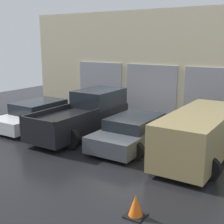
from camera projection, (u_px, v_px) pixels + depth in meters
name	position (u px, v px, depth m)	size (l,w,h in m)	color
ground_plane	(126.00, 130.00, 14.54)	(28.00, 28.00, 0.00)	black
shophouse_building	(158.00, 65.00, 16.62)	(16.58, 0.68, 5.66)	beige
pickup_truck	(85.00, 115.00, 13.90)	(2.40, 5.21, 1.83)	black
sedan_white	(38.00, 115.00, 15.10)	(2.22, 4.40, 1.21)	white
sedan_side	(134.00, 131.00, 12.32)	(2.27, 4.22, 1.17)	#474C51
van_right	(200.00, 134.00, 10.84)	(2.28, 4.95, 1.67)	#9E8956
parking_stripe_far_left	(20.00, 122.00, 15.89)	(0.12, 2.20, 0.01)	gold
parking_stripe_left	(59.00, 130.00, 14.50)	(0.12, 2.20, 0.01)	gold
parking_stripe_centre	(106.00, 140.00, 13.12)	(0.12, 2.20, 0.01)	gold
parking_stripe_right	(164.00, 151.00, 11.73)	(0.12, 2.20, 0.01)	gold
traffic_cone	(136.00, 206.00, 7.36)	(0.47, 0.47, 0.55)	black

